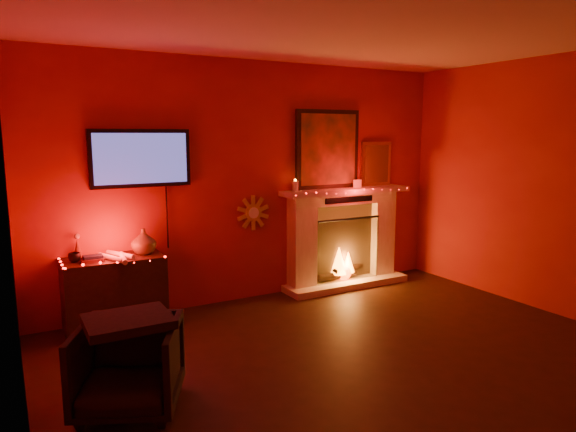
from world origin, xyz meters
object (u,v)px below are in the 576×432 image
object	(u,v)px
fireplace	(343,228)
tv	(141,159)
sunburst_clock	(253,213)
armchair	(129,367)
console_table	(116,290)

from	to	relation	value
fireplace	tv	xyz separation A→B (m)	(-2.44, 0.06, 0.92)
sunburst_clock	armchair	distance (m)	2.67
fireplace	sunburst_clock	world-z (taller)	fireplace
sunburst_clock	fireplace	bearing A→B (deg)	-4.37
sunburst_clock	console_table	distance (m)	1.72
fireplace	armchair	world-z (taller)	fireplace
tv	sunburst_clock	bearing A→B (deg)	1.24
console_table	sunburst_clock	bearing A→B (deg)	7.87
tv	sunburst_clock	xyz separation A→B (m)	(1.25, 0.03, -0.65)
fireplace	sunburst_clock	size ratio (longest dim) A/B	5.45
sunburst_clock	console_table	size ratio (longest dim) A/B	0.41
console_table	armchair	world-z (taller)	console_table
fireplace	console_table	xyz separation A→B (m)	(-2.79, -0.13, -0.34)
sunburst_clock	console_table	bearing A→B (deg)	-172.13
fireplace	armchair	bearing A→B (deg)	-150.03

